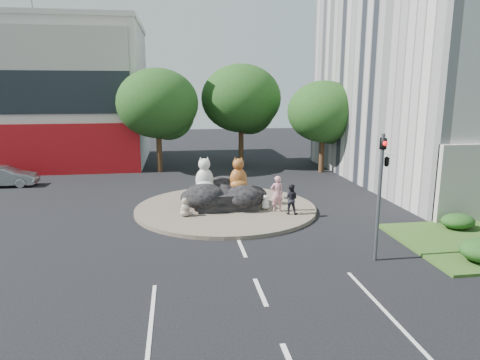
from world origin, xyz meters
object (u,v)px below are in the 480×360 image
Objects in this scene: cat_white at (204,174)px; cat_tabby at (238,173)px; pedestrian_pink at (277,194)px; kitten_white at (265,202)px; litter_bin at (473,250)px; pedestrian_dark at (291,199)px; parked_car at (4,177)px; kitten_calico at (185,207)px.

cat_white reaches higher than cat_tabby.
kitten_white is at bearing -44.30° from pedestrian_pink.
litter_bin is at bearing -74.30° from kitten_white.
pedestrian_dark is at bearing 129.37° from litter_bin.
cat_tabby is 1.17× the size of pedestrian_dark.
pedestrian_pink is 9.58m from litter_bin.
litter_bin is (23.18, -16.79, -0.25)m from parked_car.
litter_bin is (5.52, -6.73, -0.55)m from pedestrian_dark.
kitten_white is 18.80m from parked_car.
cat_tabby reaches higher than litter_bin.
kitten_calico is at bearing 18.25° from pedestrian_dark.
kitten_white is at bearing 54.29° from kitten_calico.
parked_car is (-17.66, 10.06, -0.30)m from pedestrian_dark.
pedestrian_dark is 2.40× the size of litter_bin.
kitten_calico is 0.23× the size of parked_car.
pedestrian_pink is at bearing -25.18° from cat_white.
kitten_white is (4.36, 0.69, -0.09)m from kitten_calico.
litter_bin is (11.00, -7.16, -0.25)m from kitten_calico.
cat_white is at bearing 137.96° from kitten_white.
pedestrian_dark reaches higher than kitten_white.
pedestrian_dark is at bearing -69.39° from kitten_white.
parked_car reaches higher than kitten_calico.
cat_tabby is 2.18m from kitten_white.
kitten_calico reaches higher than kitten_white.
kitten_white is (3.22, -1.01, -1.45)m from cat_white.
kitten_white is at bearing 130.26° from litter_bin.
cat_white is 1.02× the size of cat_tabby.
kitten_calico is (-3.02, -1.65, -1.33)m from cat_tabby.
pedestrian_dark reaches higher than parked_car.
cat_white is at bearing 138.06° from litter_bin.
pedestrian_pink reaches higher than kitten_calico.
cat_white is 4.14m from pedestrian_pink.
pedestrian_pink is 19.51m from parked_car.
kitten_calico is at bearing -128.29° from parked_car.
cat_tabby reaches higher than kitten_calico.
cat_white is 3.67m from kitten_white.
pedestrian_pink is (0.53, -0.49, 0.56)m from kitten_white.
parked_car is (-12.18, 9.63, 0.01)m from kitten_calico.
kitten_white is 0.42× the size of pedestrian_pink.
cat_tabby is 11.99m from litter_bin.
cat_white is 13.35m from litter_bin.
parked_car is at bearing 143.81° from cat_tabby.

